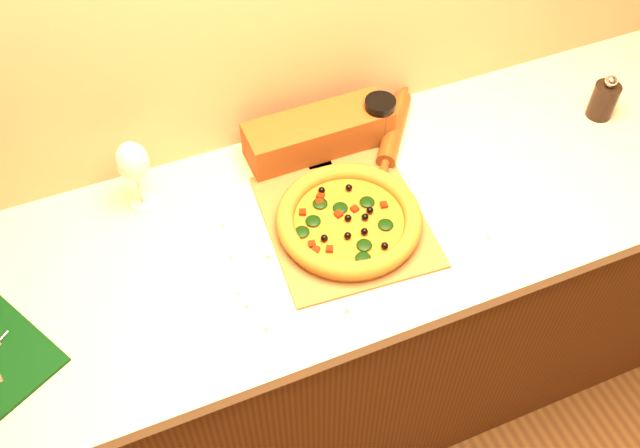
{
  "coord_description": "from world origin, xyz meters",
  "views": [
    {
      "loc": [
        -0.47,
        0.44,
        2.19
      ],
      "look_at": [
        -0.09,
        1.38,
        0.96
      ],
      "focal_mm": 40.0,
      "sensor_mm": 36.0,
      "label": 1
    }
  ],
  "objects_px": {
    "pizza": "(349,220)",
    "pepper_grinder": "(604,99)",
    "wine_glass": "(133,163)",
    "dark_jar": "(379,119)",
    "pizza_peel": "(343,216)",
    "rolling_pin": "(394,129)"
  },
  "relations": [
    {
      "from": "pizza",
      "to": "pepper_grinder",
      "type": "height_order",
      "value": "pepper_grinder"
    },
    {
      "from": "wine_glass",
      "to": "dark_jar",
      "type": "distance_m",
      "value": 0.62
    },
    {
      "from": "pizza",
      "to": "pepper_grinder",
      "type": "relative_size",
      "value": 2.61
    },
    {
      "from": "pizza_peel",
      "to": "rolling_pin",
      "type": "xyz_separation_m",
      "value": [
        0.23,
        0.2,
        0.02
      ]
    },
    {
      "from": "wine_glass",
      "to": "rolling_pin",
      "type": "bearing_deg",
      "value": -2.02
    },
    {
      "from": "wine_glass",
      "to": "pizza_peel",
      "type": "bearing_deg",
      "value": -28.0
    },
    {
      "from": "pizza_peel",
      "to": "wine_glass",
      "type": "distance_m",
      "value": 0.5
    },
    {
      "from": "wine_glass",
      "to": "dark_jar",
      "type": "xyz_separation_m",
      "value": [
        0.62,
        -0.01,
        -0.07
      ]
    },
    {
      "from": "pizza_peel",
      "to": "dark_jar",
      "type": "height_order",
      "value": "dark_jar"
    },
    {
      "from": "pizza_peel",
      "to": "wine_glass",
      "type": "xyz_separation_m",
      "value": [
        -0.42,
        0.23,
        0.13
      ]
    },
    {
      "from": "pizza",
      "to": "rolling_pin",
      "type": "xyz_separation_m",
      "value": [
        0.23,
        0.24,
        -0.01
      ]
    },
    {
      "from": "pepper_grinder",
      "to": "dark_jar",
      "type": "distance_m",
      "value": 0.6
    },
    {
      "from": "rolling_pin",
      "to": "wine_glass",
      "type": "relative_size",
      "value": 1.6
    },
    {
      "from": "pizza",
      "to": "dark_jar",
      "type": "height_order",
      "value": "dark_jar"
    },
    {
      "from": "pepper_grinder",
      "to": "wine_glass",
      "type": "distance_m",
      "value": 1.21
    },
    {
      "from": "pizza",
      "to": "wine_glass",
      "type": "bearing_deg",
      "value": 148.25
    },
    {
      "from": "dark_jar",
      "to": "pizza",
      "type": "bearing_deg",
      "value": -127.79
    },
    {
      "from": "dark_jar",
      "to": "pepper_grinder",
      "type": "bearing_deg",
      "value": -14.02
    },
    {
      "from": "pizza_peel",
      "to": "pizza",
      "type": "height_order",
      "value": "pizza"
    },
    {
      "from": "pizza",
      "to": "pepper_grinder",
      "type": "bearing_deg",
      "value": 7.49
    },
    {
      "from": "dark_jar",
      "to": "rolling_pin",
      "type": "bearing_deg",
      "value": -13.54
    },
    {
      "from": "pizza",
      "to": "pepper_grinder",
      "type": "distance_m",
      "value": 0.78
    }
  ]
}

